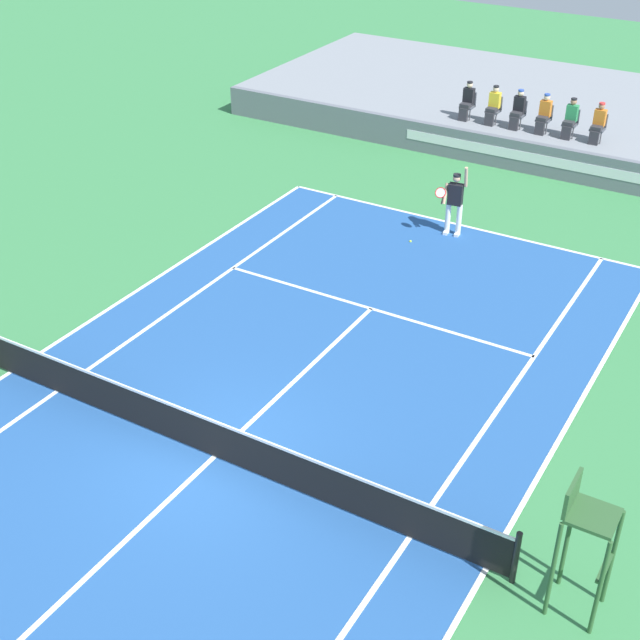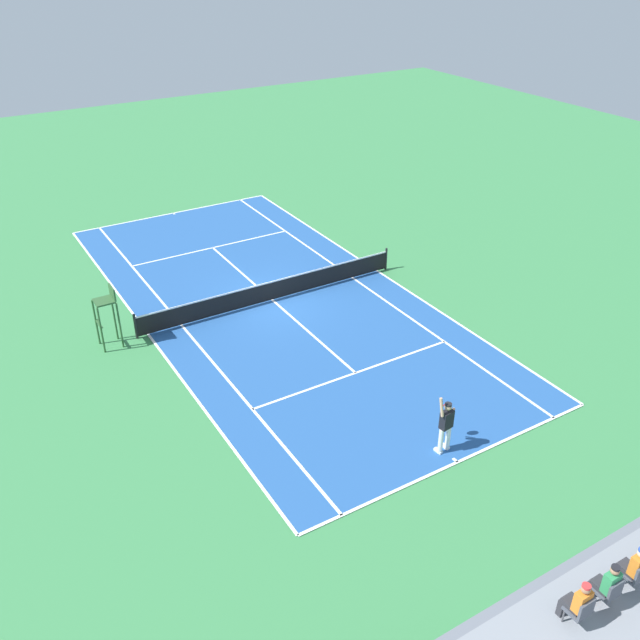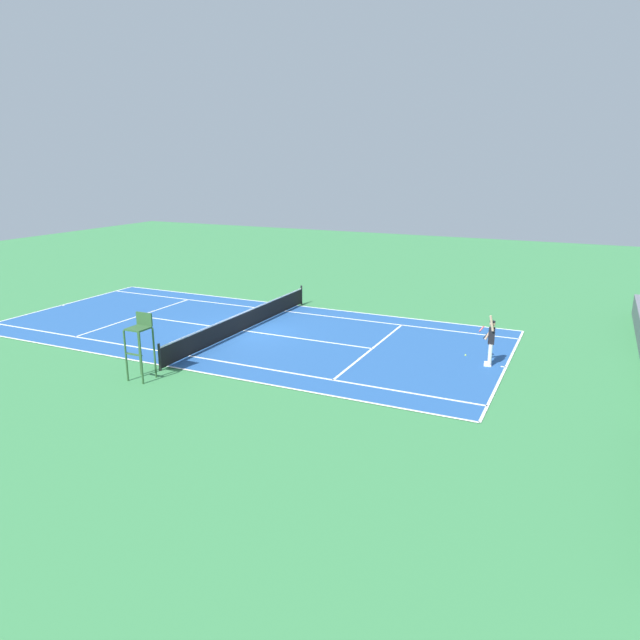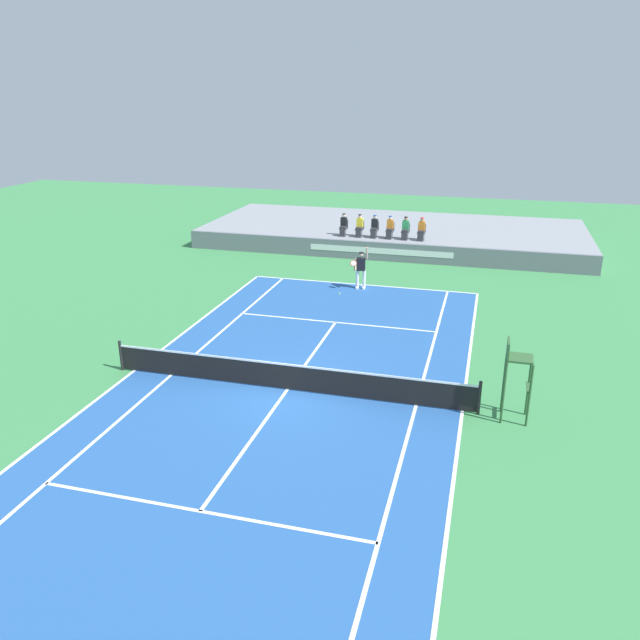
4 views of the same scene
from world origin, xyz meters
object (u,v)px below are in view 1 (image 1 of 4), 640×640
object	(u,v)px
tennis_ball	(410,241)
umpire_chair	(585,533)
spectator_seated_5	(598,123)
spectator_seated_3	(544,114)
spectator_seated_1	(493,106)
spectator_seated_2	(518,110)
tennis_player	(454,202)
spectator_seated_4	(570,119)
spectator_seated_0	(467,101)

from	to	relation	value
tennis_ball	umpire_chair	size ratio (longest dim) A/B	0.03
spectator_seated_5	tennis_ball	size ratio (longest dim) A/B	18.60
tennis_ball	spectator_seated_3	bearing A→B (deg)	82.08
spectator_seated_1	tennis_ball	distance (m)	7.85
spectator_seated_1	spectator_seated_2	bearing A→B (deg)	0.00
spectator_seated_2	tennis_player	size ratio (longest dim) A/B	0.61
spectator_seated_2	tennis_player	bearing A→B (deg)	-84.75
spectator_seated_4	tennis_player	distance (m)	6.72
spectator_seated_0	umpire_chair	world-z (taller)	umpire_chair
spectator_seated_2	umpire_chair	xyz separation A→B (m)	(7.46, -17.83, -0.10)
spectator_seated_1	spectator_seated_3	size ratio (longest dim) A/B	1.00
tennis_ball	spectator_seated_4	bearing A→B (deg)	75.74
umpire_chair	spectator_seated_3	bearing A→B (deg)	110.22
spectator_seated_1	spectator_seated_5	world-z (taller)	same
spectator_seated_2	spectator_seated_3	bearing A→B (deg)	0.00
spectator_seated_0	spectator_seated_2	size ratio (longest dim) A/B	1.00
spectator_seated_4	spectator_seated_0	bearing A→B (deg)	180.00
spectator_seated_5	tennis_player	bearing A→B (deg)	-107.40
spectator_seated_2	spectator_seated_5	size ratio (longest dim) A/B	1.00
spectator_seated_2	tennis_player	xyz separation A→B (m)	(0.61, -6.59, -0.66)
spectator_seated_2	spectator_seated_4	distance (m)	1.77
spectator_seated_2	tennis_ball	bearing A→B (deg)	-91.32
spectator_seated_0	spectator_seated_1	world-z (taller)	same
spectator_seated_0	spectator_seated_4	size ratio (longest dim) A/B	1.00
umpire_chair	spectator_seated_5	bearing A→B (deg)	105.02
spectator_seated_4	tennis_ball	size ratio (longest dim) A/B	18.60
spectator_seated_2	spectator_seated_5	world-z (taller)	same
spectator_seated_1	umpire_chair	size ratio (longest dim) A/B	0.52
spectator_seated_4	umpire_chair	world-z (taller)	umpire_chair
spectator_seated_2	spectator_seated_3	world-z (taller)	same
spectator_seated_2	tennis_ball	world-z (taller)	spectator_seated_2
spectator_seated_3	spectator_seated_2	bearing A→B (deg)	180.00
tennis_player	spectator_seated_4	bearing A→B (deg)	79.98
spectator_seated_1	spectator_seated_4	distance (m)	2.63
spectator_seated_0	spectator_seated_2	world-z (taller)	same
spectator_seated_3	tennis_ball	size ratio (longest dim) A/B	18.60
spectator_seated_0	spectator_seated_4	bearing A→B (deg)	0.00
spectator_seated_1	tennis_ball	size ratio (longest dim) A/B	18.60
spectator_seated_1	spectator_seated_5	size ratio (longest dim) A/B	1.00
spectator_seated_4	umpire_chair	distance (m)	18.72
spectator_seated_1	tennis_ball	world-z (taller)	spectator_seated_1
spectator_seated_2	tennis_ball	size ratio (longest dim) A/B	18.60
tennis_player	umpire_chair	xyz separation A→B (m)	(6.85, -11.24, 0.56)
spectator_seated_3	spectator_seated_1	bearing A→B (deg)	180.00
spectator_seated_0	spectator_seated_1	bearing A→B (deg)	0.00
spectator_seated_0	tennis_player	distance (m)	7.04
spectator_seated_3	umpire_chair	bearing A→B (deg)	-69.78
spectator_seated_1	spectator_seated_5	xyz separation A→B (m)	(3.53, 0.00, 0.00)
tennis_ball	umpire_chair	xyz separation A→B (m)	(7.63, -10.18, 1.52)
umpire_chair	spectator_seated_0	bearing A→B (deg)	117.44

